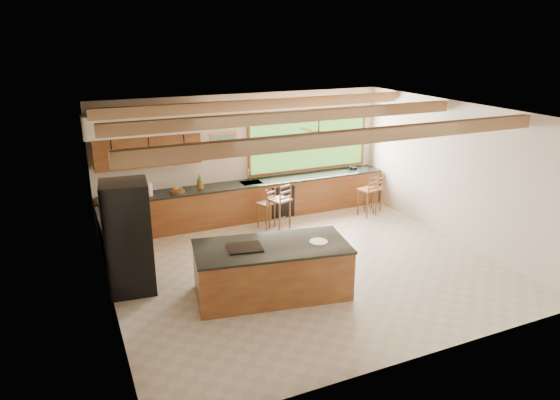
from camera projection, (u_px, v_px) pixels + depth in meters
name	position (u px, v px, depth m)	size (l,w,h in m)	color
ground	(305.00, 266.00, 9.78)	(7.20, 7.20, 0.00)	beige
room_shell	(284.00, 150.00, 9.58)	(7.27, 6.54, 3.02)	beige
counter_run	(225.00, 210.00, 11.50)	(7.12, 3.10, 1.27)	brown
island	(272.00, 270.00, 8.61)	(2.80, 1.67, 0.94)	brown
refrigerator	(128.00, 238.00, 8.57)	(0.85, 0.83, 2.00)	black
bar_stool_a	(267.00, 204.00, 11.52)	(0.46, 0.47, 0.98)	brown
bar_stool_b	(281.00, 201.00, 11.38)	(0.54, 0.54, 1.18)	brown
bar_stool_c	(375.00, 190.00, 12.56)	(0.45, 0.45, 1.00)	brown
bar_stool_d	(369.00, 191.00, 12.27)	(0.47, 0.47, 1.10)	brown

